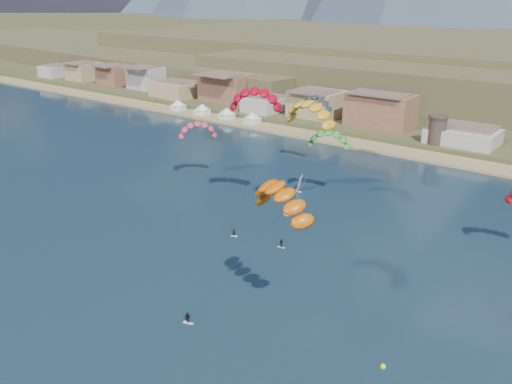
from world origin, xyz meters
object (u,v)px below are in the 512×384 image
kitesurfer_yellow (310,109)px  buoy (383,366)px  kitesurfer_orange (282,193)px  windsurfer (299,186)px  watchtower (437,130)px  kitesurfer_green (328,137)px  kitesurfer_red (255,95)px

kitesurfer_yellow → buoy: bearing=-44.7°
kitesurfer_orange → buoy: kitesurfer_orange is taller
kitesurfer_yellow → buoy: (31.80, -31.51, -24.03)m
kitesurfer_yellow → kitesurfer_orange: (15.75, -31.79, -3.79)m
kitesurfer_yellow → windsurfer: bearing=127.5°
watchtower → kitesurfer_green: kitesurfer_green is taller
watchtower → kitesurfer_green: bearing=-95.9°
kitesurfer_orange → windsurfer: size_ratio=6.01×
kitesurfer_orange → kitesurfer_green: (-20.36, 47.47, -5.59)m
kitesurfer_red → kitesurfer_yellow: size_ratio=1.06×
buoy → kitesurfer_green: bearing=127.6°
kitesurfer_red → windsurfer: kitesurfer_red is taller
kitesurfer_orange → kitesurfer_green: size_ratio=1.26×
kitesurfer_orange → windsurfer: (-28.00, 47.78, -19.07)m
kitesurfer_red → kitesurfer_green: bearing=65.0°
kitesurfer_orange → kitesurfer_green: kitesurfer_orange is taller
watchtower → kitesurfer_red: 74.98m
windsurfer → buoy: bearing=-47.2°
kitesurfer_yellow → kitesurfer_green: 18.85m
kitesurfer_green → windsurfer: (-7.65, 0.31, -13.47)m
watchtower → kitesurfer_orange: kitesurfer_orange is taller
watchtower → kitesurfer_red: (-13.35, -71.24, 19.22)m
kitesurfer_orange → kitesurfer_yellow: bearing=116.4°
kitesurfer_green → buoy: 61.37m
kitesurfer_red → buoy: size_ratio=39.17×
kitesurfer_yellow → kitesurfer_green: kitesurfer_yellow is taller
kitesurfer_red → windsurfer: 29.56m
kitesurfer_red → windsurfer: (0.07, 16.85, -24.29)m
watchtower → buoy: 106.62m
kitesurfer_yellow → kitesurfer_green: bearing=106.4°
kitesurfer_yellow → kitesurfer_orange: 35.68m
watchtower → kitesurfer_green: 55.62m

